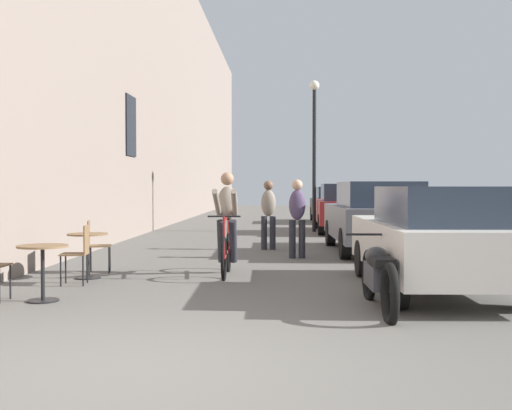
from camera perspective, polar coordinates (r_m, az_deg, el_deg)
ground_plane at (r=5.28m, az=-9.96°, el=-14.53°), size 88.00×88.00×0.00m
building_facade_left at (r=19.89m, az=-11.13°, el=13.23°), size 0.54×68.00×10.92m
cafe_table_near at (r=8.54m, az=-18.70°, el=-4.79°), size 0.64×0.64×0.72m
cafe_table_mid at (r=10.46m, az=-14.96°, el=-3.59°), size 0.64×0.64×0.72m
cafe_chair_mid_toward_street at (r=11.09m, az=-14.32°, el=-3.30°), size 0.45×0.45×0.89m
cafe_chair_mid_toward_wall at (r=9.82m, az=-15.66°, el=-3.95°), size 0.42×0.42×0.89m
cyclist_on_bicycle at (r=10.54m, az=-2.65°, el=-1.91°), size 0.52×1.76×1.74m
pedestrian_near at (r=12.94m, az=3.74°, el=-0.81°), size 0.36×0.27×1.61m
pedestrian_mid at (r=14.65m, az=1.12°, el=-0.54°), size 0.34×0.24×1.61m
street_lamp at (r=20.67m, az=5.28°, el=6.22°), size 0.32×0.32×4.90m
parked_car_nearest at (r=9.13m, az=15.87°, el=-2.83°), size 1.84×4.18×1.47m
parked_car_second at (r=14.29m, az=10.70°, el=-0.98°), size 1.96×4.46×1.57m
parked_car_third at (r=20.42m, az=8.08°, el=-0.20°), size 1.91×4.39×1.55m
parked_car_fourth at (r=26.05m, az=7.02°, el=0.10°), size 1.77×4.11×1.45m
parked_motorcycle at (r=7.72m, az=11.00°, el=-6.28°), size 0.62×2.15×0.92m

